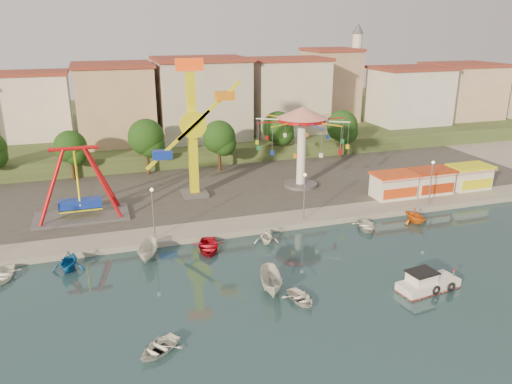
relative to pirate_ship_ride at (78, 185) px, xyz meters
name	(u,v)px	position (x,y,z in m)	size (l,w,h in m)	color
ground	(276,295)	(14.94, -21.18, -4.39)	(200.00, 200.00, 0.00)	#122A32
quay_deck	(165,136)	(14.94, 40.82, -4.09)	(200.00, 100.00, 0.60)	#9E998E
asphalt_pad	(199,182)	(14.94, 8.82, -3.79)	(90.00, 28.00, 0.01)	#4C4944
hill_terrace	(161,125)	(14.94, 45.82, -2.89)	(200.00, 60.00, 3.00)	#384C26
pirate_ship_ride	(78,185)	(0.00, 0.00, 0.00)	(10.00, 5.00, 8.00)	#59595E
kamikaze_tower	(196,134)	(13.69, 3.21, 4.03)	(7.85, 3.10, 16.50)	#59595E
wave_swinger	(302,129)	(27.19, 2.83, 3.80)	(11.60, 11.60, 10.40)	#59595E
booth_left	(394,185)	(36.30, -4.70, -2.23)	(5.40, 3.78, 3.08)	white
booth_mid	(431,181)	(41.62, -4.70, -2.23)	(5.40, 3.78, 3.08)	white
booth_right	(469,177)	(47.49, -4.70, -2.23)	(5.40, 3.78, 3.08)	white
lamp_post_1	(153,215)	(6.94, -8.18, -1.29)	(0.14, 0.14, 5.00)	#59595E
lamp_post_2	(304,198)	(22.94, -8.18, -1.29)	(0.14, 0.14, 5.00)	#59595E
lamp_post_3	(431,184)	(38.94, -8.18, -1.29)	(0.14, 0.14, 5.00)	#59595E
tree_1	(70,147)	(-1.06, 15.06, 0.81)	(4.35, 4.35, 6.80)	#382314
tree_2	(146,137)	(8.94, 14.63, 1.52)	(5.02, 5.02, 7.85)	#382314
tree_3	(219,137)	(18.94, 13.18, 1.16)	(4.68, 4.68, 7.32)	#382314
tree_4	(278,127)	(28.94, 16.17, 1.35)	(4.86, 4.86, 7.60)	#382314
tree_5	(342,126)	(38.94, 14.35, 1.31)	(4.83, 4.83, 7.54)	#382314
building_1	(35,114)	(-6.39, 30.20, 2.92)	(12.33, 9.01, 8.63)	silver
building_2	(121,102)	(6.75, 30.78, 4.22)	(11.95, 9.28, 11.23)	tan
building_3	(207,107)	(20.54, 27.62, 3.20)	(12.59, 10.50, 9.20)	beige
building_4	(276,100)	(34.01, 31.02, 3.22)	(10.75, 9.23, 9.24)	beige
building_5	(346,93)	(47.31, 29.15, 4.21)	(12.77, 10.96, 11.21)	tan
building_6	(406,88)	(59.09, 27.59, 4.78)	(8.23, 8.98, 12.36)	silver
building_7	(441,92)	(70.97, 32.52, 2.99)	(11.59, 10.93, 8.76)	beige
minaret	(356,69)	(50.94, 32.82, 8.15)	(2.80, 2.80, 18.00)	silver
cabin_motorboat	(427,284)	(27.08, -24.20, -3.90)	(5.51, 2.71, 1.86)	white
rowboat_a	(301,298)	(16.46, -22.72, -4.07)	(2.24, 3.14, 0.65)	white
rowboat_b	(158,348)	(4.93, -25.69, -4.05)	(2.37, 3.32, 0.69)	white
skiff	(272,282)	(14.81, -20.51, -3.53)	(1.69, 4.48, 1.73)	silver
moored_boat_0	(3,275)	(-6.46, -11.38, -4.02)	(2.55, 3.57, 0.74)	white
moored_boat_1	(68,261)	(-1.07, -11.38, -3.52)	(2.85, 3.30, 1.74)	#12599E
moored_boat_2	(148,251)	(5.91, -11.38, -3.59)	(1.56, 4.15, 1.60)	silver
moored_boat_3	(208,247)	(11.58, -11.38, -3.96)	(2.99, 4.19, 0.87)	red
moored_boat_4	(266,236)	(17.53, -11.38, -3.62)	(2.53, 2.93, 1.55)	white
moored_boat_6	(366,226)	(28.81, -11.38, -4.02)	(2.59, 3.62, 0.75)	silver
moored_boat_7	(415,215)	(34.87, -11.38, -3.55)	(2.75, 3.19, 1.68)	orange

